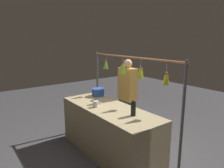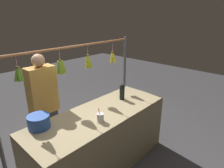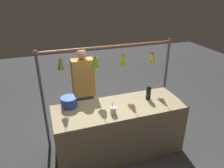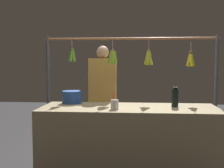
% 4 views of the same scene
% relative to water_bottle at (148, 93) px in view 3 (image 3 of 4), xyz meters
% --- Properties ---
extents(ground_plane, '(12.00, 12.00, 0.00)m').
position_rel_water_bottle_xyz_m(ground_plane, '(0.53, 0.07, -0.96)').
color(ground_plane, '#3C3B3E').
extents(market_counter, '(2.02, 0.73, 0.85)m').
position_rel_water_bottle_xyz_m(market_counter, '(0.53, 0.07, -0.53)').
color(market_counter, tan).
rests_on(market_counter, ground).
extents(display_rack, '(2.24, 0.13, 1.70)m').
position_rel_water_bottle_xyz_m(display_rack, '(0.52, -0.41, 0.24)').
color(display_rack, '#4C4C51').
rests_on(display_rack, ground).
extents(water_bottle, '(0.08, 0.08, 0.23)m').
position_rel_water_bottle_xyz_m(water_bottle, '(0.00, 0.00, 0.00)').
color(water_bottle, black).
rests_on(water_bottle, market_counter).
extents(blue_bucket, '(0.25, 0.25, 0.15)m').
position_rel_water_bottle_xyz_m(blue_bucket, '(1.24, -0.19, -0.03)').
color(blue_bucket, '#294FA8').
rests_on(blue_bucket, market_counter).
extents(drink_cup, '(0.09, 0.09, 0.18)m').
position_rel_water_bottle_xyz_m(drink_cup, '(0.68, 0.23, -0.05)').
color(drink_cup, silver).
rests_on(drink_cup, market_counter).
extents(vendor_person, '(0.38, 0.20, 1.59)m').
position_rel_water_bottle_xyz_m(vendor_person, '(0.92, -0.68, -0.17)').
color(vendor_person, '#2D2D38').
rests_on(vendor_person, ground).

